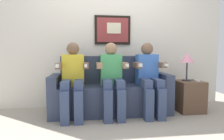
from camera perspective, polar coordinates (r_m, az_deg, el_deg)
name	(u,v)px	position (r m, az deg, el deg)	size (l,w,h in m)	color
ground_plane	(113,119)	(2.85, 0.40, -14.42)	(5.53, 5.53, 0.00)	#9E9384
back_wall_assembly	(108,33)	(3.46, -1.30, 10.91)	(4.25, 0.10, 2.60)	silver
couch	(111,93)	(3.08, -0.43, -6.90)	(1.85, 0.58, 0.90)	#333D56
person_on_left	(73,77)	(2.85, -11.56, -2.01)	(0.46, 0.56, 1.11)	yellow
person_in_middle	(112,76)	(2.87, -0.01, -1.87)	(0.46, 0.56, 1.11)	#4CB266
person_on_right	(149,76)	(2.99, 10.95, -1.64)	(0.46, 0.56, 1.11)	#3F72CC
side_table_right	(189,96)	(3.39, 21.92, -7.21)	(0.40, 0.40, 0.50)	brown
table_lamp	(187,59)	(3.34, 21.45, 3.14)	(0.22, 0.22, 0.46)	#333338
spare_remote_on_table	(197,81)	(3.36, 23.93, -2.91)	(0.04, 0.13, 0.02)	white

